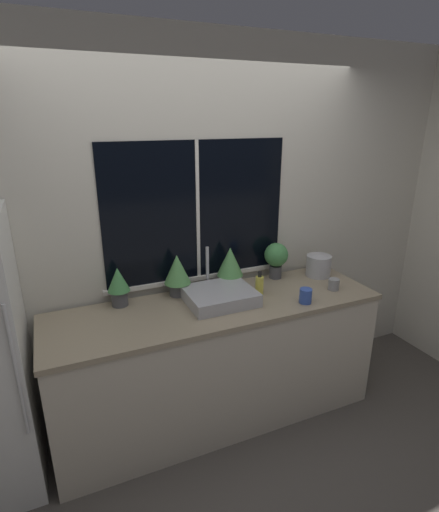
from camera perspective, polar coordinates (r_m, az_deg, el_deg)
name	(u,v)px	position (r m, az deg, el deg)	size (l,w,h in m)	color
ground_plane	(236,444)	(3.06, 2.40, -25.19)	(14.00, 14.00, 0.00)	#4C4742
wall_back	(196,230)	(2.95, -3.36, 3.70)	(8.00, 0.09, 2.70)	beige
wall_right	(355,192)	(4.75, 18.83, 8.68)	(0.06, 7.00, 2.70)	beige
counter	(218,362)	(2.99, -0.28, -14.85)	(2.32, 0.67, 0.92)	beige
sink	(220,295)	(2.78, 0.02, -5.66)	(0.46, 0.44, 0.33)	#ADADB2
potted_plant_far_left	(118,284)	(2.77, -14.24, -3.92)	(0.15, 0.15, 0.27)	#4C4C51
potted_plant_center_left	(177,272)	(2.84, -6.06, -2.33)	(0.19, 0.19, 0.30)	#4C4C51
potted_plant_center_right	(230,264)	(2.98, 1.52, -1.14)	(0.20, 0.20, 0.31)	#4C4C51
potted_plant_far_right	(276,257)	(3.17, 8.09, -0.13)	(0.19, 0.19, 0.29)	#4C4C51
soap_bottle	(259,285)	(2.89, 5.72, -4.15)	(0.06, 0.06, 0.18)	#DBD14C
mug_blue	(306,296)	(2.83, 12.19, -5.58)	(0.09, 0.09, 0.10)	#3351AD
mug_grey	(334,284)	(3.09, 16.00, -3.90)	(0.08, 0.08, 0.08)	gray
kettle	(319,265)	(3.31, 13.97, -1.23)	(0.20, 0.20, 0.19)	#B2B2B7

